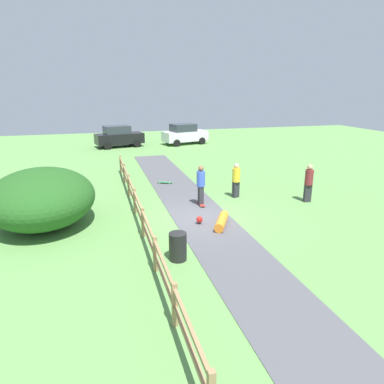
{
  "coord_description": "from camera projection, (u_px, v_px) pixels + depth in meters",
  "views": [
    {
      "loc": [
        -4.03,
        -13.04,
        5.24
      ],
      "look_at": [
        -0.28,
        0.47,
        1.0
      ],
      "focal_mm": 32.61,
      "sensor_mm": 36.0,
      "label": 1
    }
  ],
  "objects": [
    {
      "name": "bystander_maroon",
      "position": [
        309.0,
        181.0,
        16.3
      ],
      "size": [
        0.43,
        0.43,
        1.81
      ],
      "color": "#2D2D33",
      "rests_on": "ground_plane"
    },
    {
      "name": "asphalt_path",
      "position": [
        201.0,
        217.0,
        14.58
      ],
      "size": [
        2.4,
        28.0,
        0.02
      ],
      "primitive_type": "cube",
      "color": "#515156",
      "rests_on": "ground_plane"
    },
    {
      "name": "bystander_yellow",
      "position": [
        236.0,
        179.0,
        16.98
      ],
      "size": [
        0.49,
        0.49,
        1.71
      ],
      "color": "#2D2D33",
      "rests_on": "ground_plane"
    },
    {
      "name": "trash_bin",
      "position": [
        178.0,
        247.0,
        10.9
      ],
      "size": [
        0.56,
        0.56,
        0.9
      ],
      "primitive_type": "cylinder",
      "color": "black",
      "rests_on": "ground_plane"
    },
    {
      "name": "parked_car_black",
      "position": [
        119.0,
        136.0,
        31.39
      ],
      "size": [
        4.46,
        2.66,
        1.92
      ],
      "color": "black",
      "rests_on": "ground_plane"
    },
    {
      "name": "skater_riding",
      "position": [
        201.0,
        183.0,
        15.74
      ],
      "size": [
        0.38,
        0.8,
        1.85
      ],
      "color": "#B23326",
      "rests_on": "asphalt_path"
    },
    {
      "name": "skateboard_loose",
      "position": [
        165.0,
        182.0,
        19.61
      ],
      "size": [
        0.81,
        0.52,
        0.08
      ],
      "color": "#338C4C",
      "rests_on": "asphalt_path"
    },
    {
      "name": "ground_plane",
      "position": [
        201.0,
        217.0,
        14.58
      ],
      "size": [
        60.0,
        60.0,
        0.0
      ],
      "primitive_type": "plane",
      "color": "#60934C"
    },
    {
      "name": "skater_fallen",
      "position": [
        220.0,
        221.0,
        13.63
      ],
      "size": [
        1.43,
        1.52,
        0.36
      ],
      "color": "orange",
      "rests_on": "asphalt_path"
    },
    {
      "name": "wooden_fence",
      "position": [
        138.0,
        208.0,
        13.72
      ],
      "size": [
        0.12,
        18.12,
        1.1
      ],
      "color": "#997A51",
      "rests_on": "ground_plane"
    },
    {
      "name": "bush_large",
      "position": [
        42.0,
        198.0,
        13.52
      ],
      "size": [
        4.0,
        4.8,
        2.23
      ],
      "primitive_type": "ellipsoid",
      "color": "#23561E",
      "rests_on": "ground_plane"
    },
    {
      "name": "parked_car_white",
      "position": [
        185.0,
        134.0,
        32.96
      ],
      "size": [
        4.49,
        2.76,
        1.92
      ],
      "color": "silver",
      "rests_on": "ground_plane"
    }
  ]
}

